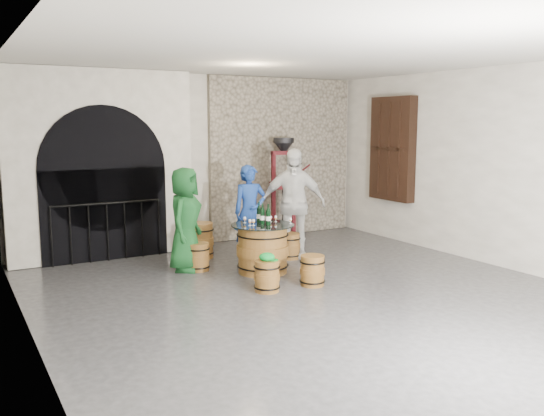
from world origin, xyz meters
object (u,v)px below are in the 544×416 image
barrel_stool_near_left (267,276)px  person_blue (250,212)px  wine_bottle_right (259,214)px  person_white (293,203)px  barrel_stool_near_right (312,271)px  wine_bottle_center (268,216)px  corking_press (284,181)px  barrel_table (263,249)px  barrel_stool_left (198,257)px  wine_bottle_left (263,216)px  side_barrel (201,240)px  barrel_stool_right (290,246)px  person_green (185,219)px  barrel_stool_far (250,245)px

barrel_stool_near_left → person_blue: (0.73, 1.89, 0.58)m
wine_bottle_right → person_white: bearing=27.2°
barrel_stool_near_right → person_blue: size_ratio=0.27×
wine_bottle_center → corking_press: size_ratio=0.16×
barrel_table → barrel_stool_left: bearing=143.7°
wine_bottle_left → side_barrel: 1.55m
corking_press → person_blue: bearing=-129.9°
barrel_stool_near_right → barrel_stool_right: bearing=69.6°
side_barrel → barrel_stool_left: bearing=-115.7°
barrel_stool_right → wine_bottle_right: bearing=-153.7°
barrel_stool_left → side_barrel: bearing=64.3°
barrel_stool_near_left → corking_press: (2.04, 2.95, 0.95)m
person_green → wine_bottle_left: 1.22m
person_blue → person_green: bearing=-159.1°
person_blue → person_white: 0.75m
person_white → wine_bottle_center: person_white is taller
barrel_table → wine_bottle_left: size_ratio=3.02×
barrel_stool_right → person_blue: person_blue is taller
side_barrel → wine_bottle_center: bearing=-70.8°
wine_bottle_center → wine_bottle_right: 0.26m
barrel_table → wine_bottle_center: (0.05, -0.09, 0.51)m
barrel_stool_near_right → barrel_stool_far: bearing=89.2°
barrel_stool_right → person_white: size_ratio=0.23×
wine_bottle_right → side_barrel: wine_bottle_right is taller
person_green → side_barrel: 0.98m
person_blue → side_barrel: (-0.75, 0.41, -0.50)m
barrel_stool_left → barrel_stool_right: size_ratio=1.00×
wine_bottle_center → barrel_stool_far: bearing=77.3°
barrel_stool_near_left → person_green: size_ratio=0.27×
wine_bottle_right → corking_press: (1.56, 1.85, 0.28)m
barrel_stool_far → side_barrel: side_barrel is taller
person_green → wine_bottle_center: size_ratio=5.01×
barrel_stool_near_right → person_blue: person_blue is taller
person_white → wine_bottle_left: (-0.94, -0.63, -0.05)m
barrel_stool_right → wine_bottle_center: wine_bottle_center is taller
barrel_stool_left → corking_press: size_ratio=0.22×
wine_bottle_center → person_blue: bearing=77.3°
barrel_stool_near_left → wine_bottle_right: bearing=66.6°
barrel_table → corking_press: (1.59, 2.03, 0.80)m
barrel_stool_far → side_barrel: (-0.75, 0.39, 0.09)m
wine_bottle_left → person_green: bearing=144.4°
side_barrel → person_white: bearing=-27.7°
barrel_stool_right → wine_bottle_center: (-0.80, -0.66, 0.67)m
barrel_table → side_barrel: bearing=108.3°
barrel_table → person_white: size_ratio=0.52×
person_green → person_white: bearing=-51.1°
barrel_stool_left → wine_bottle_right: 1.17m
barrel_stool_near_right → side_barrel: 2.48m
person_blue → wine_bottle_left: 1.00m
person_green → side_barrel: bearing=2.4°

